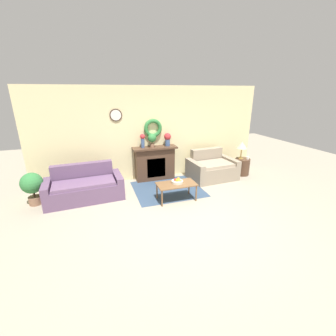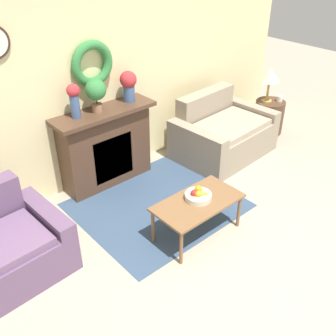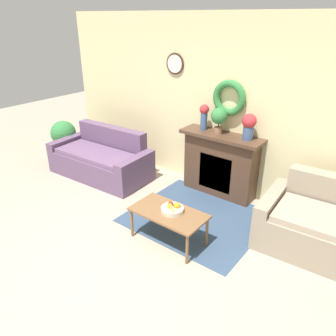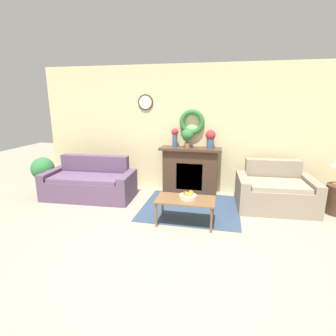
{
  "view_description": "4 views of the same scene",
  "coord_description": "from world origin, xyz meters",
  "px_view_note": "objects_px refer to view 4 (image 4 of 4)",
  "views": [
    {
      "loc": [
        -1.65,
        -3.66,
        2.55
      ],
      "look_at": [
        0.08,
        1.51,
        0.67
      ],
      "focal_mm": 24.0,
      "sensor_mm": 36.0,
      "label": 1
    },
    {
      "loc": [
        -2.27,
        -1.23,
        2.87
      ],
      "look_at": [
        0.02,
        1.36,
        0.72
      ],
      "focal_mm": 42.0,
      "sensor_mm": 36.0,
      "label": 2
    },
    {
      "loc": [
        2.22,
        -1.7,
        2.63
      ],
      "look_at": [
        -0.11,
        1.31,
        0.85
      ],
      "focal_mm": 35.0,
      "sensor_mm": 36.0,
      "label": 3
    },
    {
      "loc": [
        0.7,
        -2.9,
        1.97
      ],
      "look_at": [
        -0.23,
        1.35,
        0.84
      ],
      "focal_mm": 28.0,
      "sensor_mm": 36.0,
      "label": 4
    }
  ],
  "objects_px": {
    "fireplace": "(190,170)",
    "vase_on_mantel_left": "(175,136)",
    "couch_left": "(90,183)",
    "potted_plant_floor_by_couch": "(43,171)",
    "coffee_table": "(185,201)",
    "loveseat_right": "(275,192)",
    "potted_plant_on_mantel": "(187,136)",
    "fruit_bowl": "(188,196)",
    "vase_on_mantel_right": "(210,138)"
  },
  "relations": [
    {
      "from": "vase_on_mantel_left",
      "to": "potted_plant_on_mantel",
      "type": "xyz_separation_m",
      "value": [
        0.27,
        -0.02,
        0.02
      ]
    },
    {
      "from": "coffee_table",
      "to": "potted_plant_floor_by_couch",
      "type": "xyz_separation_m",
      "value": [
        -3.25,
        0.85,
        0.1
      ]
    },
    {
      "from": "vase_on_mantel_left",
      "to": "potted_plant_floor_by_couch",
      "type": "height_order",
      "value": "vase_on_mantel_left"
    },
    {
      "from": "loveseat_right",
      "to": "potted_plant_on_mantel",
      "type": "relative_size",
      "value": 3.62
    },
    {
      "from": "fireplace",
      "to": "couch_left",
      "type": "xyz_separation_m",
      "value": [
        -1.99,
        -0.71,
        -0.21
      ]
    },
    {
      "from": "fruit_bowl",
      "to": "potted_plant_floor_by_couch",
      "type": "distance_m",
      "value": 3.38
    },
    {
      "from": "couch_left",
      "to": "vase_on_mantel_left",
      "type": "relative_size",
      "value": 4.68
    },
    {
      "from": "potted_plant_on_mantel",
      "to": "vase_on_mantel_right",
      "type": "bearing_deg",
      "value": 2.42
    },
    {
      "from": "loveseat_right",
      "to": "fruit_bowl",
      "type": "relative_size",
      "value": 5.06
    },
    {
      "from": "loveseat_right",
      "to": "vase_on_mantel_left",
      "type": "xyz_separation_m",
      "value": [
        -2.0,
        0.48,
        0.93
      ]
    },
    {
      "from": "couch_left",
      "to": "vase_on_mantel_right",
      "type": "relative_size",
      "value": 4.9
    },
    {
      "from": "couch_left",
      "to": "fruit_bowl",
      "type": "distance_m",
      "value": 2.3
    },
    {
      "from": "vase_on_mantel_right",
      "to": "loveseat_right",
      "type": "bearing_deg",
      "value": -20.76
    },
    {
      "from": "loveseat_right",
      "to": "potted_plant_floor_by_couch",
      "type": "distance_m",
      "value": 4.79
    },
    {
      "from": "loveseat_right",
      "to": "potted_plant_on_mantel",
      "type": "distance_m",
      "value": 2.03
    },
    {
      "from": "fruit_bowl",
      "to": "loveseat_right",
      "type": "bearing_deg",
      "value": 33.59
    },
    {
      "from": "fireplace",
      "to": "vase_on_mantel_left",
      "type": "height_order",
      "value": "vase_on_mantel_left"
    },
    {
      "from": "coffee_table",
      "to": "potted_plant_floor_by_couch",
      "type": "bearing_deg",
      "value": 165.41
    },
    {
      "from": "coffee_table",
      "to": "fireplace",
      "type": "bearing_deg",
      "value": 94.99
    },
    {
      "from": "fireplace",
      "to": "vase_on_mantel_right",
      "type": "height_order",
      "value": "vase_on_mantel_right"
    },
    {
      "from": "fruit_bowl",
      "to": "vase_on_mantel_left",
      "type": "bearing_deg",
      "value": 109.03
    },
    {
      "from": "fireplace",
      "to": "couch_left",
      "type": "bearing_deg",
      "value": -160.5
    },
    {
      "from": "coffee_table",
      "to": "couch_left",
      "type": "bearing_deg",
      "value": 159.42
    },
    {
      "from": "vase_on_mantel_right",
      "to": "potted_plant_on_mantel",
      "type": "distance_m",
      "value": 0.48
    },
    {
      "from": "loveseat_right",
      "to": "coffee_table",
      "type": "height_order",
      "value": "loveseat_right"
    },
    {
      "from": "vase_on_mantel_right",
      "to": "potted_plant_floor_by_couch",
      "type": "height_order",
      "value": "vase_on_mantel_right"
    },
    {
      "from": "coffee_table",
      "to": "vase_on_mantel_left",
      "type": "height_order",
      "value": "vase_on_mantel_left"
    },
    {
      "from": "loveseat_right",
      "to": "vase_on_mantel_left",
      "type": "bearing_deg",
      "value": 163.18
    },
    {
      "from": "fireplace",
      "to": "potted_plant_floor_by_couch",
      "type": "relative_size",
      "value": 1.65
    },
    {
      "from": "couch_left",
      "to": "potted_plant_on_mantel",
      "type": "bearing_deg",
      "value": 16.63
    },
    {
      "from": "couch_left",
      "to": "fruit_bowl",
      "type": "bearing_deg",
      "value": -22.54
    },
    {
      "from": "coffee_table",
      "to": "potted_plant_floor_by_couch",
      "type": "height_order",
      "value": "potted_plant_floor_by_couch"
    },
    {
      "from": "fireplace",
      "to": "fruit_bowl",
      "type": "height_order",
      "value": "fireplace"
    },
    {
      "from": "fruit_bowl",
      "to": "vase_on_mantel_right",
      "type": "bearing_deg",
      "value": 80.84
    },
    {
      "from": "vase_on_mantel_right",
      "to": "potted_plant_floor_by_couch",
      "type": "relative_size",
      "value": 0.48
    },
    {
      "from": "fruit_bowl",
      "to": "potted_plant_floor_by_couch",
      "type": "bearing_deg",
      "value": 166.15
    },
    {
      "from": "vase_on_mantel_left",
      "to": "vase_on_mantel_right",
      "type": "bearing_deg",
      "value": 0.0
    },
    {
      "from": "fireplace",
      "to": "loveseat_right",
      "type": "distance_m",
      "value": 1.74
    },
    {
      "from": "fruit_bowl",
      "to": "vase_on_mantel_left",
      "type": "distance_m",
      "value": 1.73
    },
    {
      "from": "loveseat_right",
      "to": "coffee_table",
      "type": "xyz_separation_m",
      "value": [
        -1.53,
        -1.03,
        0.08
      ]
    },
    {
      "from": "loveseat_right",
      "to": "fruit_bowl",
      "type": "bearing_deg",
      "value": -149.83
    },
    {
      "from": "fruit_bowl",
      "to": "potted_plant_floor_by_couch",
      "type": "xyz_separation_m",
      "value": [
        -3.28,
        0.81,
        0.01
      ]
    },
    {
      "from": "couch_left",
      "to": "coffee_table",
      "type": "relative_size",
      "value": 1.96
    },
    {
      "from": "coffee_table",
      "to": "fruit_bowl",
      "type": "xyz_separation_m",
      "value": [
        0.04,
        0.04,
        0.09
      ]
    },
    {
      "from": "loveseat_right",
      "to": "vase_on_mantel_left",
      "type": "height_order",
      "value": "vase_on_mantel_left"
    },
    {
      "from": "vase_on_mantel_left",
      "to": "couch_left",
      "type": "bearing_deg",
      "value": -156.72
    },
    {
      "from": "loveseat_right",
      "to": "fireplace",
      "type": "bearing_deg",
      "value": 160.75
    },
    {
      "from": "fireplace",
      "to": "vase_on_mantel_left",
      "type": "relative_size",
      "value": 3.25
    },
    {
      "from": "couch_left",
      "to": "potted_plant_floor_by_couch",
      "type": "distance_m",
      "value": 1.14
    },
    {
      "from": "potted_plant_on_mantel",
      "to": "couch_left",
      "type": "bearing_deg",
      "value": -160.24
    }
  ]
}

